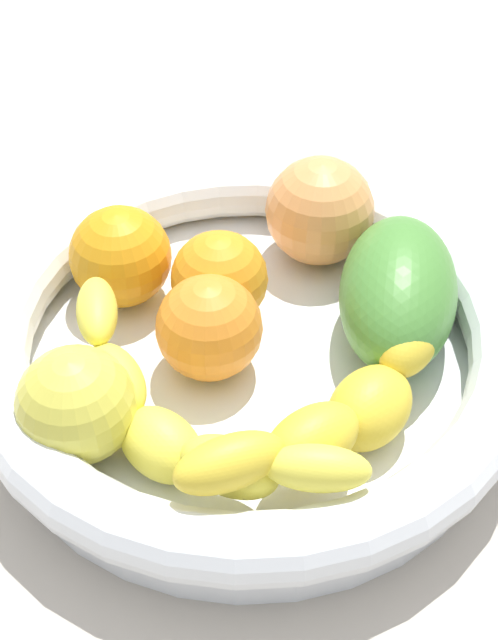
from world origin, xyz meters
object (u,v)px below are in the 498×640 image
apple_yellow (76,405)px  fruit_bowl (249,347)px  orange_front (209,328)px  peach_blush (320,211)px  banana_draped_left (358,385)px  orange_mid_left (121,256)px  banana_draped_right (174,418)px  orange_mid_right (219,279)px  mango_green (398,292)px

apple_yellow → fruit_bowl: bearing=-6.0°
orange_front → peach_blush: 12.66cm
banana_draped_left → apple_yellow: bearing=142.5°
orange_front → peach_blush: (12.27, 3.07, 0.48)cm
orange_front → orange_mid_left: 8.55cm
banana_draped_right → peach_blush: size_ratio=3.02×
banana_draped_right → orange_mid_right: size_ratio=3.63×
banana_draped_right → orange_mid_right: bearing=36.7°
apple_yellow → mango_green: (19.13, -5.76, 0.20)cm
orange_front → mango_green: bearing=-28.9°
fruit_bowl → orange_mid_left: size_ratio=5.12×
orange_front → mango_green: 11.50cm
banana_draped_right → orange_mid_right: orange_mid_right is taller
apple_yellow → peach_blush: bearing=7.7°
orange_mid_right → mango_green: size_ratio=0.50×
orange_mid_left → orange_mid_right: bearing=-59.4°
fruit_bowl → orange_front: size_ratio=5.30×
fruit_bowl → apple_yellow: 11.60cm
banana_draped_left → apple_yellow: 15.00cm
banana_draped_left → orange_mid_left: (-2.78, 17.48, -0.10)cm
mango_green → orange_front: bearing=151.1°
orange_front → banana_draped_right: bearing=-146.2°
orange_mid_left → mango_green: mango_green is taller
fruit_bowl → banana_draped_right: size_ratio=1.52×
banana_draped_left → peach_blush: (9.43, 12.00, 0.28)cm
orange_mid_left → peach_blush: 13.39cm
orange_mid_left → peach_blush: peach_blush is taller
banana_draped_right → fruit_bowl: bearing=19.8°
banana_draped_left → mango_green: bearing=25.0°
fruit_bowl → orange_front: orange_front is taller
fruit_bowl → orange_front: 3.35cm
mango_green → apple_yellow: bearing=163.2°
banana_draped_right → orange_front: (5.73, 3.85, 0.11)cm
apple_yellow → orange_mid_left: bearing=42.5°
banana_draped_left → mango_green: mango_green is taller
orange_front → mango_green: (10.06, -5.56, 0.31)cm
banana_draped_right → orange_mid_right: (9.10, 6.79, -0.00)cm
orange_front → mango_green: size_ratio=0.52×
fruit_bowl → orange_mid_left: 10.07cm
apple_yellow → peach_blush: (21.34, 2.87, 0.37)cm
fruit_bowl → banana_draped_left: size_ratio=1.36×
orange_mid_right → peach_blush: bearing=0.8°
banana_draped_right → orange_front: size_ratio=3.49×
fruit_bowl → orange_front: (-2.21, 0.99, 2.31)cm
fruit_bowl → peach_blush: peach_blush is taller
banana_draped_right → apple_yellow: (-3.33, 4.04, 0.23)cm
peach_blush → mango_green: 8.91cm
apple_yellow → banana_draped_right: bearing=-50.5°
fruit_bowl → orange_mid_left: (-2.15, 9.53, 2.42)cm
orange_mid_left → mango_green: (10.00, -14.11, 0.21)cm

